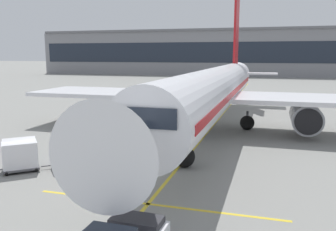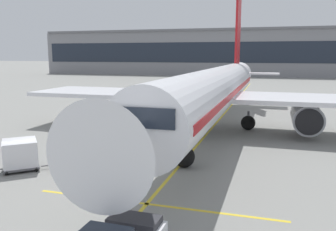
{
  "view_description": "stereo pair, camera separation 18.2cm",
  "coord_description": "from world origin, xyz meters",
  "px_view_note": "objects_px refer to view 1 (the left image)",
  "views": [
    {
      "loc": [
        8.71,
        -18.29,
        6.86
      ],
      "look_at": [
        2.36,
        3.61,
        2.92
      ],
      "focal_mm": 37.95,
      "sensor_mm": 36.0,
      "label": 1
    },
    {
      "loc": [
        8.88,
        -18.24,
        6.86
      ],
      "look_at": [
        2.36,
        3.61,
        2.92
      ],
      "focal_mm": 37.95,
      "sensor_mm": 36.0,
      "label": 2
    }
  ],
  "objects_px": {
    "baggage_cart_second": "(20,154)",
    "ground_crew_by_carts": "(100,148)",
    "parked_airplane": "(214,91)",
    "ground_crew_by_loader": "(66,155)",
    "safety_cone_engine_keepout": "(138,125)",
    "belt_loader": "(123,143)",
    "baggage_cart_lead": "(69,150)"
  },
  "relations": [
    {
      "from": "parked_airplane",
      "to": "belt_loader",
      "type": "relative_size",
      "value": 9.76
    },
    {
      "from": "belt_loader",
      "to": "safety_cone_engine_keepout",
      "type": "distance_m",
      "value": 8.9
    },
    {
      "from": "ground_crew_by_loader",
      "to": "safety_cone_engine_keepout",
      "type": "distance_m",
      "value": 12.55
    },
    {
      "from": "parked_airplane",
      "to": "ground_crew_by_carts",
      "type": "xyz_separation_m",
      "value": [
        -5.29,
        -12.18,
        -2.62
      ]
    },
    {
      "from": "baggage_cart_lead",
      "to": "ground_crew_by_loader",
      "type": "relative_size",
      "value": 1.48
    },
    {
      "from": "parked_airplane",
      "to": "baggage_cart_second",
      "type": "height_order",
      "value": "parked_airplane"
    },
    {
      "from": "belt_loader",
      "to": "ground_crew_by_carts",
      "type": "relative_size",
      "value": 2.66
    },
    {
      "from": "baggage_cart_lead",
      "to": "safety_cone_engine_keepout",
      "type": "height_order",
      "value": "baggage_cart_lead"
    },
    {
      "from": "belt_loader",
      "to": "safety_cone_engine_keepout",
      "type": "relative_size",
      "value": 6.16
    },
    {
      "from": "baggage_cart_second",
      "to": "ground_crew_by_carts",
      "type": "relative_size",
      "value": 1.48
    },
    {
      "from": "ground_crew_by_loader",
      "to": "safety_cone_engine_keepout",
      "type": "relative_size",
      "value": 2.32
    },
    {
      "from": "belt_loader",
      "to": "parked_airplane",
      "type": "bearing_deg",
      "value": 65.63
    },
    {
      "from": "belt_loader",
      "to": "safety_cone_engine_keepout",
      "type": "height_order",
      "value": "belt_loader"
    },
    {
      "from": "baggage_cart_lead",
      "to": "baggage_cart_second",
      "type": "relative_size",
      "value": 1.0
    },
    {
      "from": "baggage_cart_second",
      "to": "safety_cone_engine_keepout",
      "type": "height_order",
      "value": "baggage_cart_second"
    },
    {
      "from": "baggage_cart_lead",
      "to": "safety_cone_engine_keepout",
      "type": "relative_size",
      "value": 3.43
    },
    {
      "from": "belt_loader",
      "to": "ground_crew_by_carts",
      "type": "distance_m",
      "value": 2.18
    },
    {
      "from": "parked_airplane",
      "to": "ground_crew_by_loader",
      "type": "relative_size",
      "value": 25.97
    },
    {
      "from": "parked_airplane",
      "to": "ground_crew_by_carts",
      "type": "height_order",
      "value": "parked_airplane"
    },
    {
      "from": "baggage_cart_second",
      "to": "ground_crew_by_carts",
      "type": "xyz_separation_m",
      "value": [
        4.0,
        2.5,
        -0.0
      ]
    },
    {
      "from": "baggage_cart_second",
      "to": "ground_crew_by_loader",
      "type": "relative_size",
      "value": 1.48
    },
    {
      "from": "baggage_cart_lead",
      "to": "ground_crew_by_carts",
      "type": "relative_size",
      "value": 1.48
    },
    {
      "from": "belt_loader",
      "to": "ground_crew_by_loader",
      "type": "xyz_separation_m",
      "value": [
        -2.01,
        -3.94,
        0.08
      ]
    },
    {
      "from": "belt_loader",
      "to": "baggage_cart_second",
      "type": "bearing_deg",
      "value": -135.91
    },
    {
      "from": "parked_airplane",
      "to": "safety_cone_engine_keepout",
      "type": "relative_size",
      "value": 60.13
    },
    {
      "from": "ground_crew_by_loader",
      "to": "ground_crew_by_carts",
      "type": "bearing_deg",
      "value": 55.43
    },
    {
      "from": "belt_loader",
      "to": "safety_cone_engine_keepout",
      "type": "bearing_deg",
      "value": 104.66
    },
    {
      "from": "baggage_cart_second",
      "to": "ground_crew_by_carts",
      "type": "height_order",
      "value": "baggage_cart_second"
    },
    {
      "from": "safety_cone_engine_keepout",
      "to": "ground_crew_by_carts",
      "type": "bearing_deg",
      "value": -81.78
    },
    {
      "from": "ground_crew_by_loader",
      "to": "safety_cone_engine_keepout",
      "type": "height_order",
      "value": "ground_crew_by_loader"
    },
    {
      "from": "ground_crew_by_loader",
      "to": "ground_crew_by_carts",
      "type": "height_order",
      "value": "same"
    },
    {
      "from": "baggage_cart_second",
      "to": "ground_crew_by_carts",
      "type": "bearing_deg",
      "value": 32.04
    }
  ]
}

